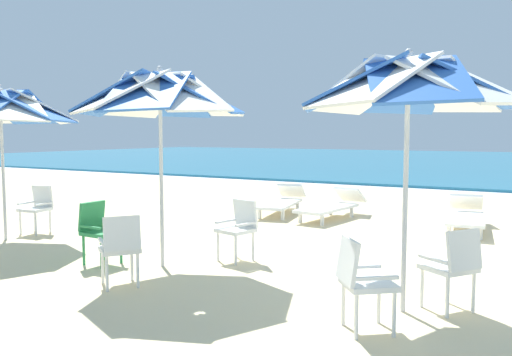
# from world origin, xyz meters

# --- Properties ---
(ground_plane) EXTENTS (80.00, 80.00, 0.00)m
(ground_plane) POSITION_xyz_m (0.00, 0.00, 0.00)
(ground_plane) COLOR beige
(surf_foam) EXTENTS (80.00, 0.70, 0.01)m
(surf_foam) POSITION_xyz_m (0.00, 8.84, 0.01)
(surf_foam) COLOR white
(surf_foam) RESTS_ON ground
(beach_umbrella_0) EXTENTS (2.23, 2.23, 2.64)m
(beach_umbrella_0) POSITION_xyz_m (0.48, -3.12, 2.27)
(beach_umbrella_0) COLOR silver
(beach_umbrella_0) RESTS_ON ground
(plastic_chair_0) EXTENTS (0.63, 0.63, 0.87)m
(plastic_chair_0) POSITION_xyz_m (0.28, -3.85, 0.50)
(plastic_chair_0) COLOR white
(plastic_chair_0) RESTS_ON ground
(plastic_chair_1) EXTENTS (0.63, 0.62, 0.87)m
(plastic_chair_1) POSITION_xyz_m (0.92, -2.88, 0.50)
(plastic_chair_1) COLOR white
(plastic_chair_1) RESTS_ON ground
(beach_umbrella_1) EXTENTS (2.33, 2.33, 2.71)m
(beach_umbrella_1) POSITION_xyz_m (-2.83, -2.93, 2.31)
(beach_umbrella_1) COLOR silver
(beach_umbrella_1) RESTS_ON ground
(plastic_chair_2) EXTENTS (0.63, 0.62, 0.87)m
(plastic_chair_2) POSITION_xyz_m (-2.63, -3.92, 0.50)
(plastic_chair_2) COLOR white
(plastic_chair_2) RESTS_ON ground
(plastic_chair_3) EXTENTS (0.53, 0.55, 0.87)m
(plastic_chair_3) POSITION_xyz_m (-2.12, -2.09, 0.50)
(plastic_chair_3) COLOR white
(plastic_chair_3) RESTS_ON ground
(plastic_chair_4) EXTENTS (0.48, 0.46, 0.87)m
(plastic_chair_4) POSITION_xyz_m (-3.70, -3.24, 0.50)
(plastic_chair_4) COLOR #2D8C4C
(plastic_chair_4) RESTS_ON ground
(beach_umbrella_2) EXTENTS (2.51, 2.51, 2.63)m
(beach_umbrella_2) POSITION_xyz_m (-6.35, -2.85, 2.25)
(beach_umbrella_2) COLOR silver
(beach_umbrella_2) RESTS_ON ground
(plastic_chair_5) EXTENTS (0.51, 0.53, 0.87)m
(plastic_chair_5) POSITION_xyz_m (-6.39, -2.17, 0.50)
(plastic_chair_5) COLOR white
(plastic_chair_5) RESTS_ON ground
(sun_lounger_1) EXTENTS (0.90, 2.21, 0.62)m
(sun_lounger_1) POSITION_xyz_m (0.34, 1.98, 0.28)
(sun_lounger_1) COLOR white
(sun_lounger_1) RESTS_ON ground
(sun_lounger_2) EXTENTS (0.88, 2.21, 0.62)m
(sun_lounger_2) POSITION_xyz_m (-2.34, 1.99, 0.28)
(sun_lounger_2) COLOR white
(sun_lounger_2) RESTS_ON ground
(sun_lounger_3) EXTENTS (1.04, 2.23, 0.62)m
(sun_lounger_3) POSITION_xyz_m (-3.57, 2.08, 0.28)
(sun_lounger_3) COLOR white
(sun_lounger_3) RESTS_ON ground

